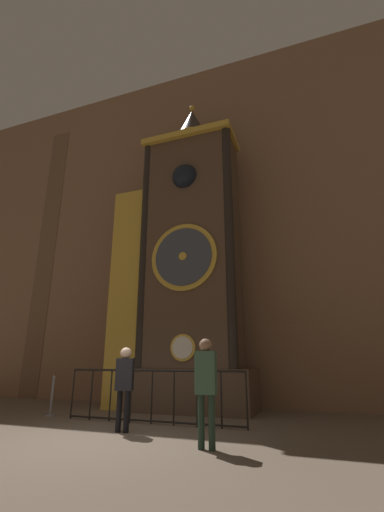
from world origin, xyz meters
name	(u,v)px	position (x,y,z in m)	size (l,w,h in m)	color
ground_plane	(93,441)	(0.00, 0.00, 0.00)	(28.00, 28.00, 0.00)	brown
cathedral_back_wall	(192,217)	(-0.09, 5.32, 6.45)	(24.00, 0.32, 12.91)	#846047
clock_tower	(181,263)	(0.01, 3.99, 4.30)	(4.36, 1.85, 10.24)	brown
railing_fence	(152,393)	(0.18, 1.87, 0.63)	(4.39, 0.05, 1.15)	black
visitor_near	(125,380)	(0.07, 0.82, 0.98)	(0.39, 0.31, 1.61)	black
visitor_far	(206,380)	(2.05, 0.08, 1.03)	(0.36, 0.25, 1.71)	#213427
stanchion_post	(51,403)	(-2.77, 2.04, 0.31)	(0.28, 0.28, 0.98)	gray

